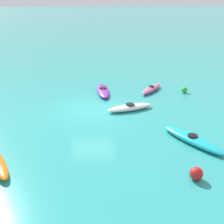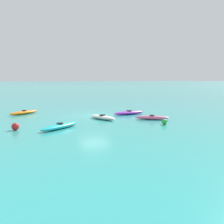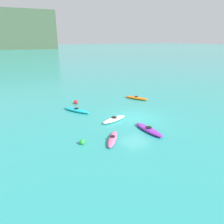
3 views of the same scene
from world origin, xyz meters
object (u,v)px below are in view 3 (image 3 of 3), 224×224
object	(u,v)px
buoy_red	(76,102)
kayak_cyan	(77,110)
kayak_orange	(136,98)
kayak_pink	(113,139)
kayak_white	(114,119)
buoy_green	(82,142)
kayak_purple	(149,130)

from	to	relation	value
buoy_red	kayak_cyan	bearing A→B (deg)	-109.77
kayak_orange	kayak_pink	size ratio (longest dim) A/B	1.23
kayak_orange	kayak_cyan	size ratio (longest dim) A/B	0.93
kayak_pink	kayak_cyan	distance (m)	7.37
kayak_white	buoy_red	bearing A→B (deg)	98.82
buoy_green	buoy_red	size ratio (longest dim) A/B	0.84
kayak_orange	buoy_red	size ratio (longest dim) A/B	6.36
kayak_purple	buoy_green	world-z (taller)	buoy_green
buoy_red	kayak_white	bearing A→B (deg)	-81.18
kayak_orange	buoy_red	distance (m)	7.33
kayak_pink	kayak_white	xyz separation A→B (m)	(2.10, 3.25, 0.00)
kayak_pink	kayak_white	world-z (taller)	same
buoy_red	buoy_green	bearing A→B (deg)	-108.66
buoy_green	buoy_red	bearing A→B (deg)	71.34
kayak_orange	kayak_purple	size ratio (longest dim) A/B	0.94
kayak_cyan	buoy_green	xyz separation A→B (m)	(-2.23, -6.77, 0.03)
kayak_purple	kayak_white	bearing A→B (deg)	109.85
kayak_purple	buoy_red	bearing A→B (deg)	102.60
kayak_pink	kayak_purple	bearing A→B (deg)	-0.96
kayak_cyan	buoy_red	distance (m)	2.70
kayak_cyan	kayak_white	bearing A→B (deg)	-64.66
kayak_cyan	kayak_purple	xyz separation A→B (m)	(3.14, -7.42, 0.00)
kayak_orange	kayak_cyan	xyz separation A→B (m)	(-8.00, -0.67, 0.00)
buoy_green	kayak_orange	bearing A→B (deg)	36.06
kayak_pink	kayak_purple	distance (m)	3.29
kayak_pink	kayak_white	bearing A→B (deg)	57.21
kayak_cyan	buoy_green	bearing A→B (deg)	-108.24
buoy_green	kayak_pink	bearing A→B (deg)	-15.86
kayak_orange	kayak_purple	distance (m)	9.44
kayak_orange	buoy_green	world-z (taller)	buoy_green
kayak_cyan	buoy_red	size ratio (longest dim) A/B	6.84
kayak_orange	buoy_green	distance (m)	12.65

